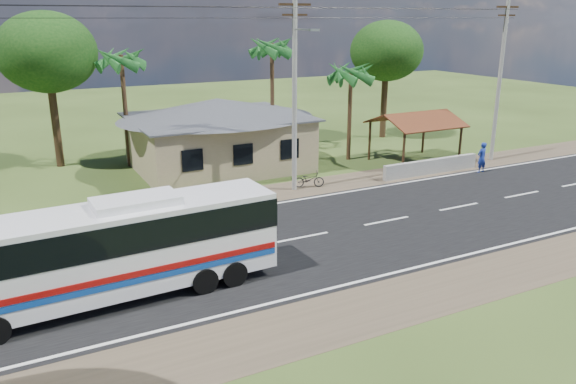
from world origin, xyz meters
name	(u,v)px	position (x,y,z in m)	size (l,w,h in m)	color
ground	(303,238)	(0.00, 0.00, 0.00)	(120.00, 120.00, 0.00)	#2D4217
road	(303,237)	(0.00, 0.00, 0.01)	(120.00, 16.00, 0.03)	black
house	(218,126)	(1.00, 13.00, 2.64)	(12.40, 10.00, 5.00)	tan
waiting_shed	(416,121)	(13.00, 8.50, 2.73)	(5.20, 4.48, 3.35)	#3B2615
concrete_barrier	(431,167)	(12.00, 5.60, 0.45)	(7.00, 0.30, 0.90)	#9E9E99
utility_poles	(289,85)	(2.67, 6.49, 5.77)	(32.80, 2.22, 11.00)	#9E9E99
palm_near	(351,73)	(9.50, 11.00, 5.71)	(2.80, 2.80, 6.70)	#47301E
palm_mid	(272,48)	(6.00, 15.50, 7.16)	(2.80, 2.80, 8.20)	#47301E
palm_far	(121,60)	(-4.00, 16.00, 6.68)	(2.80, 2.80, 7.70)	#47301E
tree_behind_house	(47,53)	(-8.00, 18.00, 7.12)	(6.00, 6.00, 9.61)	#47301E
tree_behind_shed	(387,51)	(16.00, 16.00, 6.68)	(5.60, 5.60, 9.02)	#47301E
coach_bus	(111,245)	(-8.33, -1.98, 2.00)	(11.37, 2.86, 3.50)	white
motorcycle	(309,179)	(3.95, 6.53, 0.45)	(0.60, 1.72, 0.90)	black
person	(482,157)	(14.95, 4.44, 0.95)	(0.69, 0.45, 1.89)	navy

